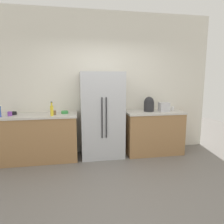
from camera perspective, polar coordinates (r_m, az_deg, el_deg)
ground_plane at (r=3.18m, az=1.87°, el=-21.69°), size 10.03×10.03×0.00m
kitchen_back_panel at (r=4.55m, az=-2.96°, el=8.02°), size 5.01×0.10×3.08m
counter_left at (r=4.37m, az=-20.23°, el=-6.78°), size 1.58×0.66×0.94m
counter_right at (r=4.62m, az=11.53°, el=-5.54°), size 1.26×0.66×0.94m
refrigerator at (r=4.24m, az=-2.84°, el=-0.86°), size 0.88×0.63×1.78m
toaster at (r=4.56m, az=14.49°, el=1.40°), size 0.21×0.17×0.19m
rice_cooker at (r=4.48m, az=10.39°, el=2.20°), size 0.22×0.22×0.32m
bottle_b at (r=4.03m, az=-16.64°, el=0.51°), size 0.06×0.06×0.27m
cup_a at (r=4.14m, az=-16.01°, el=-0.17°), size 0.07×0.07×0.09m
cup_b at (r=4.77m, az=16.72°, el=0.97°), size 0.07×0.07×0.09m
cup_c at (r=4.33m, az=-26.91°, el=-0.44°), size 0.08×0.08×0.08m
bowl_a at (r=4.46m, az=-26.21°, el=-0.31°), size 0.14×0.14×0.06m
bowl_b at (r=4.24m, az=-13.23°, el=-0.06°), size 0.14×0.14×0.05m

